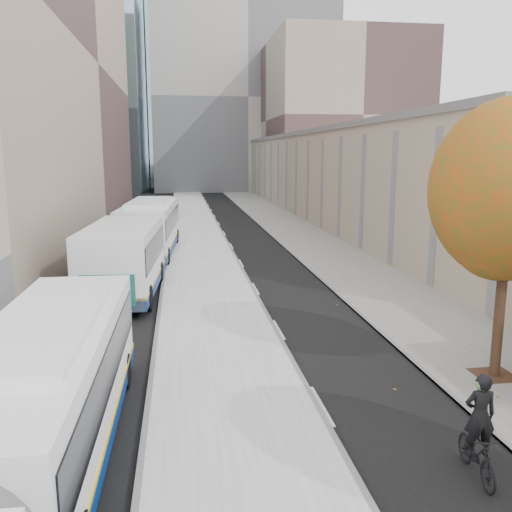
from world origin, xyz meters
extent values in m
cube|color=#ADADAD|center=(-3.88, 35.00, 0.07)|extent=(4.25, 150.00, 0.15)
cube|color=gray|center=(4.12, 35.00, 0.04)|extent=(4.75, 150.00, 0.08)
cube|color=gray|center=(15.50, 64.00, 4.00)|extent=(18.00, 92.00, 8.00)
cube|color=#ADA49E|center=(6.00, 96.00, 15.00)|extent=(30.00, 18.00, 30.00)
cylinder|color=#321C14|center=(3.60, 13.00, 1.70)|extent=(0.28, 0.28, 3.24)
sphere|color=#365C19|center=(3.60, 13.00, 5.26)|extent=(4.20, 4.20, 4.20)
cube|color=white|center=(-7.14, 29.24, 1.59)|extent=(3.97, 19.26, 3.19)
cube|color=black|center=(-7.14, 29.24, 2.18)|extent=(3.98, 18.50, 1.10)
cube|color=#156154|center=(-7.14, 19.71, 1.22)|extent=(2.02, 0.19, 1.23)
imported|color=black|center=(0.55, 8.64, 0.50)|extent=(0.64, 1.70, 1.00)
imported|color=black|center=(0.55, 8.64, 1.29)|extent=(0.65, 0.46, 1.68)
sphere|color=#5F9745|center=(0.55, 8.64, 1.92)|extent=(0.26, 0.26, 0.26)
imported|color=silver|center=(-7.92, 54.79, 0.68)|extent=(2.25, 4.22, 1.36)
camera|label=1|loc=(-5.02, -0.24, 6.20)|focal=38.00mm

